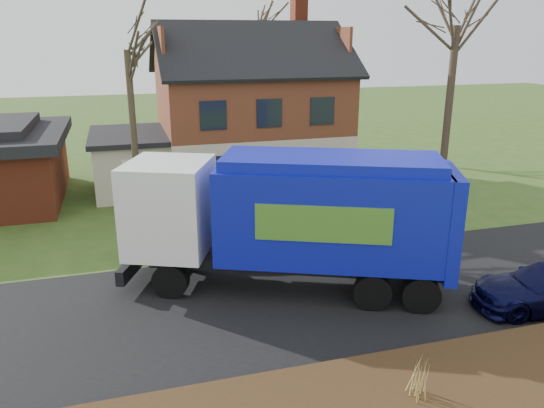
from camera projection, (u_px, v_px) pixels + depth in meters
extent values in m
plane|color=#314F1A|center=(299.00, 299.00, 15.61)|extent=(120.00, 120.00, 0.00)
cube|color=black|center=(299.00, 299.00, 15.61)|extent=(80.00, 7.00, 0.02)
cube|color=beige|center=(250.00, 153.00, 28.54)|extent=(9.00, 7.50, 2.70)
cube|color=#562E18|center=(250.00, 102.00, 27.70)|extent=(9.00, 7.50, 2.80)
cube|color=maroon|center=(299.00, 14.00, 28.09)|extent=(0.70, 0.90, 1.60)
cube|color=beige|center=(132.00, 163.00, 26.45)|extent=(3.50, 5.50, 2.60)
cube|color=black|center=(130.00, 135.00, 26.02)|extent=(3.90, 5.90, 0.24)
cylinder|color=black|center=(171.00, 280.00, 15.57)|extent=(1.12, 0.75, 1.07)
cylinder|color=black|center=(190.00, 252.00, 17.60)|extent=(1.12, 0.75, 1.07)
cylinder|color=black|center=(372.00, 292.00, 14.88)|extent=(1.12, 0.75, 1.07)
cylinder|color=black|center=(369.00, 261.00, 16.92)|extent=(1.12, 0.75, 1.07)
cylinder|color=black|center=(421.00, 295.00, 14.72)|extent=(1.12, 0.75, 1.07)
cylinder|color=black|center=(411.00, 263.00, 16.76)|extent=(1.12, 0.75, 1.07)
cube|color=black|center=(296.00, 261.00, 16.06)|extent=(8.60, 4.62, 0.36)
cube|color=white|center=(170.00, 207.00, 16.03)|extent=(3.18, 3.29, 2.77)
cube|color=black|center=(133.00, 200.00, 16.11)|extent=(0.97, 2.11, 0.92)
cube|color=black|center=(135.00, 262.00, 16.75)|extent=(1.25, 2.46, 0.46)
cube|color=#0D16A7|center=(330.00, 213.00, 15.46)|extent=(6.96, 4.92, 2.77)
cube|color=#0D16A7|center=(331.00, 161.00, 14.99)|extent=(6.55, 4.51, 0.31)
cube|color=#0D16A7|center=(447.00, 221.00, 15.10)|extent=(1.36, 2.55, 2.98)
cube|color=#477F29|center=(323.00, 224.00, 14.22)|extent=(3.41, 1.50, 1.03)
cube|color=#477F29|center=(326.00, 196.00, 16.68)|extent=(3.41, 1.50, 1.03)
imported|color=#96999D|center=(212.00, 225.00, 19.32)|extent=(4.98, 2.19, 1.59)
cylinder|color=#3F3526|center=(134.00, 133.00, 22.71)|extent=(0.28, 0.28, 6.85)
cylinder|color=#3E3025|center=(448.00, 112.00, 25.25)|extent=(0.36, 0.36, 7.85)
cylinder|color=#47372A|center=(259.00, 87.00, 36.34)|extent=(0.30, 0.30, 7.98)
cone|color=tan|center=(419.00, 377.00, 10.81)|extent=(0.04, 0.04, 0.89)
cone|color=tan|center=(413.00, 379.00, 10.77)|extent=(0.04, 0.04, 0.89)
cone|color=tan|center=(425.00, 376.00, 10.85)|extent=(0.04, 0.04, 0.89)
cone|color=tan|center=(416.00, 374.00, 10.92)|extent=(0.04, 0.04, 0.89)
cone|color=tan|center=(422.00, 381.00, 10.71)|extent=(0.04, 0.04, 0.89)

